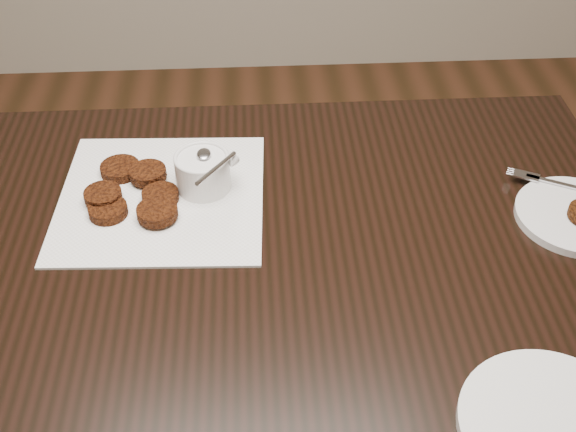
# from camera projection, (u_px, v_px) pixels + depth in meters

# --- Properties ---
(table) EXTENTS (1.28, 0.82, 0.75)m
(table) POSITION_uv_depth(u_px,v_px,m) (246.00, 400.00, 1.32)
(table) COLOR black
(table) RESTS_ON floor
(napkin) EXTENTS (0.34, 0.34, 0.00)m
(napkin) POSITION_uv_depth(u_px,v_px,m) (162.00, 197.00, 1.17)
(napkin) COLOR white
(napkin) RESTS_ON table
(sauce_ramekin) EXTENTS (0.15, 0.15, 0.12)m
(sauce_ramekin) POSITION_uv_depth(u_px,v_px,m) (201.00, 156.00, 1.15)
(sauce_ramekin) COLOR white
(sauce_ramekin) RESTS_ON napkin
(patty_cluster) EXTENTS (0.24, 0.24, 0.02)m
(patty_cluster) POSITION_uv_depth(u_px,v_px,m) (133.00, 194.00, 1.16)
(patty_cluster) COLOR #5A260B
(patty_cluster) RESTS_ON napkin
(plate_empty) EXTENTS (0.28, 0.28, 0.02)m
(plate_empty) POSITION_uv_depth(u_px,v_px,m) (553.00, 428.00, 0.84)
(plate_empty) COLOR white
(plate_empty) RESTS_ON table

